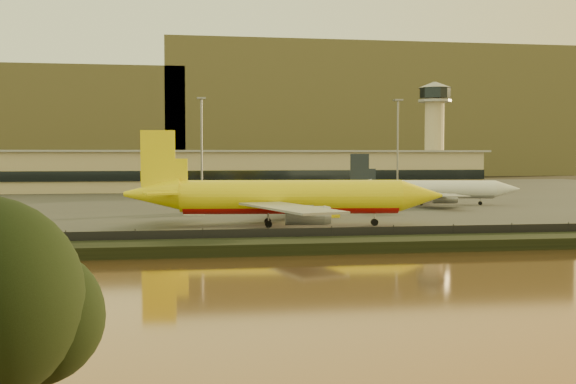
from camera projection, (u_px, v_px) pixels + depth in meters
name	position (u px, v px, depth m)	size (l,w,h in m)	color
ground	(298.00, 235.00, 102.46)	(900.00, 900.00, 0.00)	black
embankment	(323.00, 245.00, 85.67)	(320.00, 7.00, 1.40)	black
tarmac	(236.00, 196.00, 196.06)	(320.00, 220.00, 0.20)	#2D2D2D
perimeter_fence	(316.00, 237.00, 89.58)	(300.00, 0.05, 2.20)	black
terminal_building	(181.00, 171.00, 223.49)	(202.00, 25.00, 12.60)	tan
control_tower	(434.00, 124.00, 241.75)	(11.20, 11.20, 35.50)	tan
apron_light_masts	(304.00, 137.00, 177.97)	(152.20, 12.20, 25.40)	slate
distant_hills	(164.00, 121.00, 432.48)	(470.00, 160.00, 70.00)	brown
dhl_cargo_jet	(285.00, 198.00, 113.42)	(50.46, 49.13, 15.06)	yellow
white_narrowbody_jet	(430.00, 190.00, 161.26)	(39.53, 37.94, 11.44)	silver
gse_vehicle_yellow	(330.00, 213.00, 129.53)	(3.61, 1.63, 1.63)	yellow
gse_vehicle_white	(194.00, 210.00, 134.58)	(3.90, 1.75, 1.75)	silver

